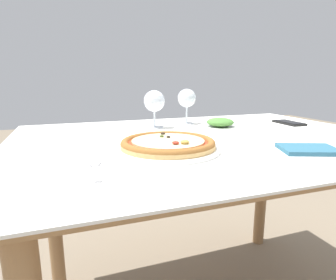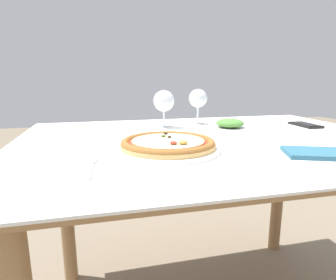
% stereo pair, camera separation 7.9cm
% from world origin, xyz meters
% --- Properties ---
extents(dining_table, '(1.31, 0.95, 0.74)m').
position_xyz_m(dining_table, '(0.00, 0.00, 0.65)').
color(dining_table, '#997047').
rests_on(dining_table, ground_plane).
extents(pizza_plate, '(0.29, 0.29, 0.04)m').
position_xyz_m(pizza_plate, '(-0.19, -0.13, 0.76)').
color(pizza_plate, white).
rests_on(pizza_plate, dining_table).
extents(fork, '(0.03, 0.17, 0.00)m').
position_xyz_m(fork, '(-0.40, -0.24, 0.74)').
color(fork, silver).
rests_on(fork, dining_table).
extents(wine_glass_far_left, '(0.09, 0.09, 0.15)m').
position_xyz_m(wine_glass_far_left, '(-0.12, 0.24, 0.85)').
color(wine_glass_far_left, silver).
rests_on(wine_glass_far_left, dining_table).
extents(wine_glass_far_right, '(0.08, 0.08, 0.16)m').
position_xyz_m(wine_glass_far_right, '(0.05, 0.29, 0.85)').
color(wine_glass_far_right, silver).
rests_on(wine_glass_far_right, dining_table).
extents(cell_phone, '(0.07, 0.15, 0.01)m').
position_xyz_m(cell_phone, '(0.48, 0.13, 0.74)').
color(cell_phone, black).
rests_on(cell_phone, dining_table).
extents(side_plate, '(0.19, 0.19, 0.04)m').
position_xyz_m(side_plate, '(0.12, 0.13, 0.76)').
color(side_plate, white).
rests_on(side_plate, dining_table).
extents(napkin_folded, '(0.18, 0.16, 0.01)m').
position_xyz_m(napkin_folded, '(0.17, -0.27, 0.75)').
color(napkin_folded, '#2D607A').
rests_on(napkin_folded, dining_table).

